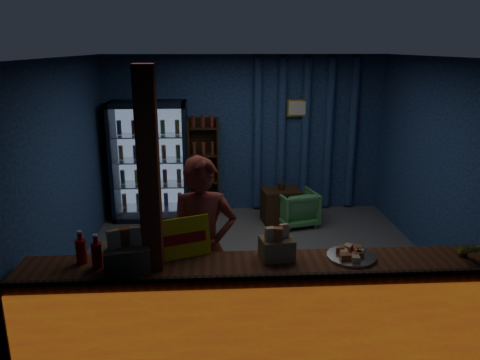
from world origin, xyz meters
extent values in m
plane|color=#515154|center=(0.00, 0.00, 0.00)|extent=(4.60, 4.60, 0.00)
plane|color=navy|center=(0.00, 2.20, 1.30)|extent=(4.60, 0.00, 4.60)
plane|color=navy|center=(0.00, -2.20, 1.30)|extent=(4.60, 0.00, 4.60)
plane|color=navy|center=(-2.30, 0.00, 1.30)|extent=(0.00, 4.40, 4.40)
plane|color=navy|center=(2.30, 0.00, 1.30)|extent=(0.00, 4.40, 4.40)
plane|color=#472D19|center=(0.00, 0.00, 2.60)|extent=(4.60, 4.60, 0.00)
cube|color=brown|center=(0.00, -1.90, 0.47)|extent=(4.40, 0.55, 0.95)
cube|color=red|center=(0.00, -2.19, 0.47)|extent=(4.35, 0.02, 0.81)
cube|color=#3B2713|center=(0.00, -2.17, 0.97)|extent=(4.40, 0.04, 0.04)
cube|color=maroon|center=(-1.05, -1.90, 1.30)|extent=(0.16, 0.16, 2.60)
cube|color=black|center=(-1.55, 2.12, 0.95)|extent=(1.20, 0.06, 1.90)
cube|color=black|center=(-2.12, 1.85, 0.95)|extent=(0.06, 0.60, 1.90)
cube|color=black|center=(-0.98, 1.85, 0.95)|extent=(0.06, 0.60, 1.90)
cube|color=black|center=(-1.55, 1.85, 1.86)|extent=(1.20, 0.60, 0.08)
cube|color=black|center=(-1.55, 1.85, 0.04)|extent=(1.20, 0.60, 0.08)
cube|color=#99B2D8|center=(-1.55, 2.07, 0.95)|extent=(1.08, 0.02, 1.74)
cube|color=white|center=(-1.55, 1.57, 0.95)|extent=(1.12, 0.02, 1.78)
cube|color=black|center=(-1.55, 1.55, 0.95)|extent=(0.05, 0.05, 1.80)
cube|color=silver|center=(-1.55, 1.85, 0.17)|extent=(1.08, 0.48, 0.02)
cylinder|color=#A94318|center=(-2.00, 1.85, 0.30)|extent=(0.07, 0.07, 0.22)
cylinder|color=#186229|center=(-1.77, 1.85, 0.30)|extent=(0.07, 0.07, 0.22)
cylinder|color=#B08B1B|center=(-1.55, 1.85, 0.30)|extent=(0.07, 0.07, 0.22)
cylinder|color=navy|center=(-1.32, 1.85, 0.30)|extent=(0.07, 0.07, 0.22)
cylinder|color=maroon|center=(-1.10, 1.85, 0.30)|extent=(0.07, 0.07, 0.22)
cube|color=silver|center=(-1.55, 1.85, 0.57)|extent=(1.08, 0.48, 0.02)
cylinder|color=#186229|center=(-2.00, 1.85, 0.70)|extent=(0.07, 0.07, 0.22)
cylinder|color=#B08B1B|center=(-1.77, 1.85, 0.70)|extent=(0.07, 0.07, 0.22)
cylinder|color=navy|center=(-1.55, 1.85, 0.70)|extent=(0.07, 0.07, 0.22)
cylinder|color=maroon|center=(-1.32, 1.85, 0.70)|extent=(0.07, 0.07, 0.22)
cylinder|color=#A94318|center=(-1.10, 1.85, 0.70)|extent=(0.07, 0.07, 0.22)
cube|color=silver|center=(-1.55, 1.85, 0.97)|extent=(1.08, 0.48, 0.02)
cylinder|color=#B08B1B|center=(-2.00, 1.85, 1.10)|extent=(0.07, 0.07, 0.22)
cylinder|color=navy|center=(-1.77, 1.85, 1.10)|extent=(0.07, 0.07, 0.22)
cylinder|color=maroon|center=(-1.55, 1.85, 1.10)|extent=(0.07, 0.07, 0.22)
cylinder|color=#A94318|center=(-1.32, 1.85, 1.10)|extent=(0.07, 0.07, 0.22)
cylinder|color=#186229|center=(-1.10, 1.85, 1.10)|extent=(0.07, 0.07, 0.22)
cube|color=silver|center=(-1.55, 1.85, 1.37)|extent=(1.08, 0.48, 0.02)
cylinder|color=navy|center=(-2.00, 1.85, 1.50)|extent=(0.07, 0.07, 0.22)
cylinder|color=maroon|center=(-1.77, 1.85, 1.50)|extent=(0.07, 0.07, 0.22)
cylinder|color=#A94318|center=(-1.55, 1.85, 1.50)|extent=(0.07, 0.07, 0.22)
cylinder|color=#186229|center=(-1.32, 1.85, 1.50)|extent=(0.07, 0.07, 0.22)
cylinder|color=#B08B1B|center=(-1.10, 1.85, 1.50)|extent=(0.07, 0.07, 0.22)
cube|color=#3B2713|center=(-0.70, 2.15, 0.80)|extent=(0.50, 0.02, 1.60)
cube|color=#3B2713|center=(-0.93, 2.02, 0.80)|extent=(0.03, 0.28, 1.60)
cube|color=#3B2713|center=(-0.46, 2.02, 0.80)|extent=(0.03, 0.28, 1.60)
cube|color=#3B2713|center=(-0.70, 2.02, 0.10)|extent=(0.46, 0.26, 0.02)
cube|color=#3B2713|center=(-0.70, 2.02, 0.55)|extent=(0.46, 0.26, 0.02)
cube|color=#3B2713|center=(-0.70, 2.02, 1.00)|extent=(0.46, 0.26, 0.02)
cube|color=#3B2713|center=(-0.70, 2.02, 1.45)|extent=(0.46, 0.26, 0.02)
cylinder|color=navy|center=(0.20, 2.14, 1.30)|extent=(0.14, 0.14, 2.50)
cylinder|color=navy|center=(0.60, 2.14, 1.30)|extent=(0.14, 0.14, 2.50)
cylinder|color=navy|center=(1.00, 2.14, 1.30)|extent=(0.14, 0.14, 2.50)
cylinder|color=navy|center=(1.40, 2.14, 1.30)|extent=(0.14, 0.14, 2.50)
cylinder|color=navy|center=(1.80, 2.14, 1.30)|extent=(0.14, 0.14, 2.50)
cube|color=gold|center=(0.85, 2.10, 1.75)|extent=(0.36, 0.03, 0.28)
cube|color=silver|center=(0.85, 2.08, 1.75)|extent=(0.30, 0.01, 0.22)
imported|color=#993829|center=(-0.65, -1.38, 0.88)|extent=(0.68, 0.48, 1.76)
imported|color=#4F9E58|center=(0.75, 1.39, 0.28)|extent=(0.72, 0.73, 0.55)
cube|color=#3B2713|center=(0.53, 1.53, 0.27)|extent=(0.64, 0.50, 0.53)
cylinder|color=#3B2713|center=(0.53, 1.53, 0.59)|extent=(0.11, 0.11, 0.11)
cube|color=#FCF00D|center=(-0.80, -1.71, 1.13)|extent=(0.45, 0.24, 0.36)
cube|color=#BA0C0F|center=(-0.80, -1.73, 1.13)|extent=(0.36, 0.15, 0.09)
cylinder|color=#BA0C0F|center=(-1.67, -1.79, 1.05)|extent=(0.09, 0.09, 0.21)
cylinder|color=#BA0C0F|center=(-1.67, -1.79, 1.20)|extent=(0.04, 0.04, 0.08)
cylinder|color=white|center=(-1.67, -1.79, 1.23)|extent=(0.04, 0.04, 0.02)
cylinder|color=#BA0C0F|center=(-1.52, -1.87, 1.05)|extent=(0.09, 0.09, 0.21)
cylinder|color=#BA0C0F|center=(-1.52, -1.87, 1.20)|extent=(0.04, 0.04, 0.08)
cylinder|color=white|center=(-1.52, -1.87, 1.23)|extent=(0.04, 0.04, 0.02)
cube|color=olive|center=(-1.26, -1.98, 1.07)|extent=(0.41, 0.36, 0.23)
cube|color=orange|center=(-1.34, -2.00, 1.25)|extent=(0.11, 0.08, 0.15)
cube|color=#E15C2A|center=(-1.26, -1.98, 1.25)|extent=(0.11, 0.08, 0.15)
cube|color=orange|center=(-1.17, -1.96, 1.25)|extent=(0.11, 0.08, 0.15)
cube|color=olive|center=(-0.01, -1.79, 1.04)|extent=(0.31, 0.27, 0.18)
cube|color=orange|center=(-0.08, -1.80, 1.19)|extent=(0.08, 0.06, 0.11)
cube|color=#E15C2A|center=(-0.01, -1.79, 1.19)|extent=(0.08, 0.06, 0.11)
cube|color=orange|center=(0.06, -1.78, 1.19)|extent=(0.08, 0.06, 0.11)
cylinder|color=silver|center=(0.64, -1.82, 0.96)|extent=(0.43, 0.43, 0.02)
cube|color=orange|center=(0.73, -1.82, 1.00)|extent=(0.09, 0.07, 0.05)
cube|color=#E15C2A|center=(0.70, -1.76, 1.00)|extent=(0.11, 0.11, 0.05)
cube|color=orange|center=(0.64, -1.74, 1.00)|extent=(0.07, 0.09, 0.05)
cube|color=#E15C2A|center=(0.58, -1.76, 1.00)|extent=(0.11, 0.11, 0.05)
cube|color=orange|center=(0.56, -1.82, 1.00)|extent=(0.09, 0.07, 0.05)
cube|color=#E15C2A|center=(0.58, -1.88, 1.00)|extent=(0.11, 0.11, 0.05)
cube|color=orange|center=(0.64, -1.91, 1.00)|extent=(0.07, 0.09, 0.05)
cube|color=#E15C2A|center=(0.70, -1.88, 1.00)|extent=(0.11, 0.11, 0.05)
camera|label=1|loc=(-0.54, -5.48, 2.72)|focal=35.00mm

